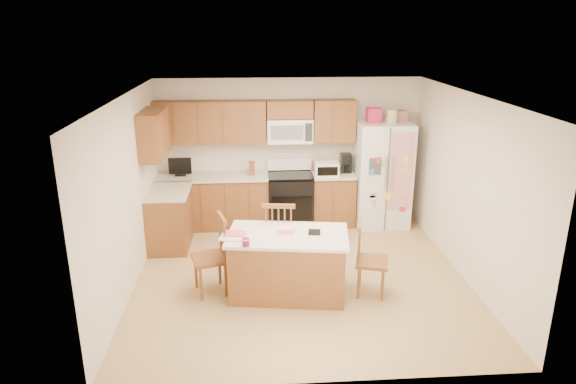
{
  "coord_description": "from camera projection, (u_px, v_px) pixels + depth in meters",
  "views": [
    {
      "loc": [
        -0.63,
        -6.42,
        3.36
      ],
      "look_at": [
        -0.15,
        0.35,
        1.12
      ],
      "focal_mm": 32.0,
      "sensor_mm": 36.0,
      "label": 1
    }
  ],
  "objects": [
    {
      "name": "windsor_chair_right",
      "position": [
        370.0,
        261.0,
        6.57
      ],
      "size": [
        0.5,
        0.51,
        0.98
      ],
      "color": "brown",
      "rests_on": "ground"
    },
    {
      "name": "windsor_chair_left",
      "position": [
        212.0,
        257.0,
        6.61
      ],
      "size": [
        0.53,
        0.55,
        1.04
      ],
      "color": "brown",
      "rests_on": "ground"
    },
    {
      "name": "stove",
      "position": [
        290.0,
        199.0,
        8.86
      ],
      "size": [
        0.76,
        0.65,
        1.13
      ],
      "color": "black",
      "rests_on": "ground"
    },
    {
      "name": "room_shell",
      "position": [
        301.0,
        177.0,
        6.73
      ],
      "size": [
        4.6,
        4.6,
        2.52
      ],
      "color": "beige",
      "rests_on": "ground"
    },
    {
      "name": "island",
      "position": [
        288.0,
        264.0,
        6.6
      ],
      "size": [
        1.68,
        1.09,
        0.92
      ],
      "color": "brown",
      "rests_on": "ground"
    },
    {
      "name": "cabinetry",
      "position": [
        232.0,
        178.0,
        8.52
      ],
      "size": [
        3.36,
        1.56,
        2.15
      ],
      "color": "brown",
      "rests_on": "ground"
    },
    {
      "name": "refrigerator",
      "position": [
        382.0,
        173.0,
        8.77
      ],
      "size": [
        0.9,
        0.79,
        2.04
      ],
      "color": "white",
      "rests_on": "ground"
    },
    {
      "name": "windsor_chair_back",
      "position": [
        279.0,
        239.0,
        7.12
      ],
      "size": [
        0.51,
        0.49,
        1.08
      ],
      "color": "brown",
      "rests_on": "ground"
    },
    {
      "name": "ground",
      "position": [
        300.0,
        276.0,
        7.18
      ],
      "size": [
        4.5,
        4.5,
        0.0
      ],
      "primitive_type": "plane",
      "color": "#A9824F",
      "rests_on": "ground"
    }
  ]
}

